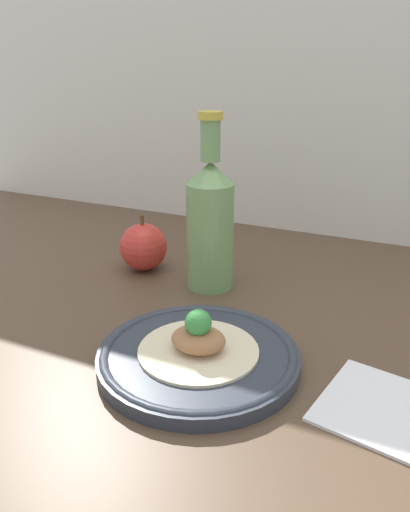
{
  "coord_description": "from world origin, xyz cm",
  "views": [
    {
      "loc": [
        27.89,
        -54.18,
        36.36
      ],
      "look_at": [
        0.03,
        5.97,
        10.17
      ],
      "focal_mm": 35.0,
      "sensor_mm": 36.0,
      "label": 1
    }
  ],
  "objects_px": {
    "plate": "(198,356)",
    "plated_food": "(198,341)",
    "apple": "(143,247)",
    "cider_bottle": "(210,221)"
  },
  "relations": [
    {
      "from": "plate",
      "to": "apple",
      "type": "xyz_separation_m",
      "value": [
        -0.23,
        0.24,
        0.03
      ]
    },
    {
      "from": "apple",
      "to": "plated_food",
      "type": "bearing_deg",
      "value": -46.58
    },
    {
      "from": "cider_bottle",
      "to": "plated_food",
      "type": "bearing_deg",
      "value": -69.16
    },
    {
      "from": "plate",
      "to": "cider_bottle",
      "type": "height_order",
      "value": "cider_bottle"
    },
    {
      "from": "apple",
      "to": "cider_bottle",
      "type": "bearing_deg",
      "value": -5.95
    },
    {
      "from": "cider_bottle",
      "to": "apple",
      "type": "relative_size",
      "value": 2.79
    },
    {
      "from": "plated_food",
      "to": "plate",
      "type": "bearing_deg",
      "value": 90.0
    },
    {
      "from": "plate",
      "to": "plated_food",
      "type": "xyz_separation_m",
      "value": [
        0.0,
        -0.0,
        0.02
      ]
    },
    {
      "from": "plate",
      "to": "cider_bottle",
      "type": "bearing_deg",
      "value": 110.84
    },
    {
      "from": "plate",
      "to": "cider_bottle",
      "type": "distance_m",
      "value": 0.26
    }
  ]
}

